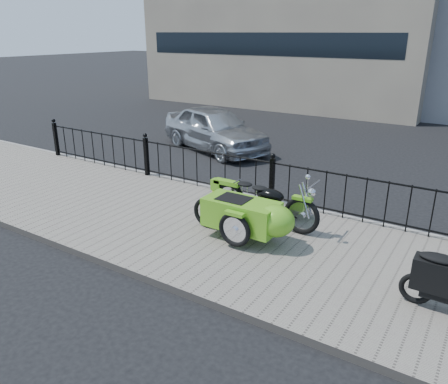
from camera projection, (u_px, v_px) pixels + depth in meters
The scene contains 7 objects.
ground at pixel (240, 229), 8.32m from camera, with size 120.00×120.00×0.00m, color black.
sidewalk at pixel (226, 236), 7.91m from camera, with size 30.00×3.80×0.12m, color gray.
curb at pixel (274, 203), 9.44m from camera, with size 30.00×0.10×0.12m, color gray.
iron_fence at pixel (272, 181), 9.15m from camera, with size 14.11×0.11×1.08m.
motorcycle_sidecar at pixel (254, 213), 7.53m from camera, with size 2.28×1.48×0.98m.
spare_tire at pixel (206, 213), 8.03m from camera, with size 0.57×0.57×0.08m, color black.
sedan_car at pixel (215, 128), 13.66m from camera, with size 1.62×4.02×1.37m, color silver.
Camera 1 is at (3.82, -6.54, 3.54)m, focal length 35.00 mm.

